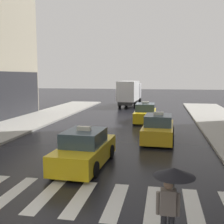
% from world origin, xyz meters
% --- Properties ---
extents(crosswalk_markings, '(11.30, 2.80, 0.01)m').
position_xyz_m(crosswalk_markings, '(0.00, 3.00, 0.00)').
color(crosswalk_markings, silver).
rests_on(crosswalk_markings, ground).
extents(taxi_lead, '(2.09, 4.61, 1.80)m').
position_xyz_m(taxi_lead, '(-0.18, 6.27, 0.72)').
color(taxi_lead, yellow).
rests_on(taxi_lead, ground).
extents(taxi_second, '(2.05, 4.60, 1.80)m').
position_xyz_m(taxi_second, '(2.95, 11.85, 0.72)').
color(taxi_second, gold).
rests_on(taxi_second, ground).
extents(taxi_third, '(1.99, 4.57, 1.80)m').
position_xyz_m(taxi_third, '(1.68, 18.83, 0.72)').
color(taxi_third, yellow).
rests_on(taxi_third, ground).
extents(box_truck, '(2.54, 7.62, 3.35)m').
position_xyz_m(box_truck, '(-1.20, 30.97, 1.85)').
color(box_truck, '#2D2D2D').
rests_on(box_truck, ground).
extents(pedestrian_with_umbrella, '(0.96, 0.96, 1.94)m').
position_xyz_m(pedestrian_with_umbrella, '(3.46, 0.87, 1.52)').
color(pedestrian_with_umbrella, '#333338').
rests_on(pedestrian_with_umbrella, ground).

